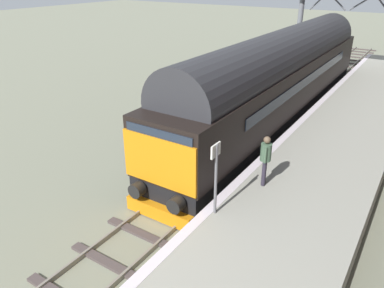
% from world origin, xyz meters
% --- Properties ---
extents(ground_plane, '(140.00, 140.00, 0.00)m').
position_xyz_m(ground_plane, '(0.00, 0.00, 0.00)').
color(ground_plane, gray).
rests_on(ground_plane, ground).
extents(track_main, '(2.50, 60.00, 0.15)m').
position_xyz_m(track_main, '(0.00, 0.00, 0.06)').
color(track_main, gray).
rests_on(track_main, ground).
extents(station_platform, '(4.00, 44.00, 1.01)m').
position_xyz_m(station_platform, '(3.60, 0.00, 0.50)').
color(station_platform, '#A4A395').
rests_on(station_platform, ground).
extents(diesel_locomotive, '(2.74, 20.13, 4.68)m').
position_xyz_m(diesel_locomotive, '(0.00, 5.85, 2.49)').
color(diesel_locomotive, black).
rests_on(diesel_locomotive, ground).
extents(platform_number_sign, '(0.10, 0.44, 2.11)m').
position_xyz_m(platform_number_sign, '(1.95, -4.04, 2.40)').
color(platform_number_sign, slate).
rests_on(platform_number_sign, station_platform).
extents(waiting_passenger, '(0.43, 0.49, 1.64)m').
position_xyz_m(waiting_passenger, '(2.48, -1.85, 1.99)').
color(waiting_passenger, '#2F2A39').
rests_on(waiting_passenger, station_platform).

